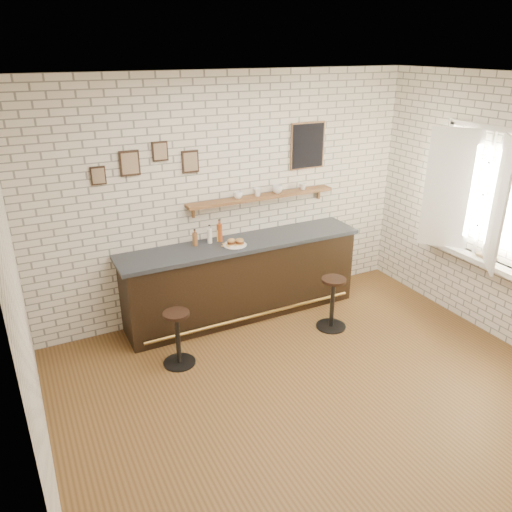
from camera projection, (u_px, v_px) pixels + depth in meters
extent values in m
plane|color=brown|center=(312.00, 386.00, 5.14)|extent=(5.00, 5.00, 0.00)
cube|color=black|center=(242.00, 280.00, 6.36)|extent=(3.00, 0.58, 0.96)
cube|color=#2D333A|center=(242.00, 243.00, 6.16)|extent=(3.10, 0.62, 0.05)
cylinder|color=olive|center=(254.00, 316.00, 6.23)|extent=(2.79, 0.04, 0.04)
cylinder|color=white|center=(235.00, 245.00, 6.04)|extent=(0.28, 0.28, 0.01)
cylinder|color=gold|center=(239.00, 243.00, 6.08)|extent=(0.05, 0.05, 0.00)
cylinder|color=gold|center=(237.00, 244.00, 6.04)|extent=(0.05, 0.05, 0.00)
cylinder|color=gold|center=(224.00, 244.00, 6.05)|extent=(0.06, 0.06, 0.00)
cylinder|color=gold|center=(236.00, 242.00, 6.09)|extent=(0.06, 0.06, 0.00)
cylinder|color=gold|center=(228.00, 246.00, 5.96)|extent=(0.06, 0.06, 0.00)
cylinder|color=gold|center=(239.00, 243.00, 6.07)|extent=(0.04, 0.04, 0.00)
cylinder|color=gold|center=(236.00, 246.00, 5.99)|extent=(0.05, 0.05, 0.00)
cylinder|color=gold|center=(229.00, 247.00, 5.95)|extent=(0.04, 0.04, 0.00)
cylinder|color=gold|center=(223.00, 246.00, 5.97)|extent=(0.05, 0.05, 0.00)
cylinder|color=gold|center=(240.00, 245.00, 6.01)|extent=(0.06, 0.06, 0.00)
cylinder|color=gold|center=(227.00, 245.00, 6.01)|extent=(0.04, 0.04, 0.00)
cylinder|color=gold|center=(238.00, 244.00, 6.03)|extent=(0.05, 0.05, 0.00)
cylinder|color=gold|center=(239.00, 243.00, 6.07)|extent=(0.05, 0.05, 0.00)
cylinder|color=brown|center=(195.00, 239.00, 6.00)|extent=(0.06, 0.06, 0.16)
cylinder|color=brown|center=(195.00, 232.00, 5.96)|extent=(0.02, 0.02, 0.04)
cylinder|color=black|center=(195.00, 230.00, 5.95)|extent=(0.03, 0.03, 0.01)
cylinder|color=silver|center=(210.00, 236.00, 6.07)|extent=(0.06, 0.06, 0.18)
cylinder|color=silver|center=(209.00, 227.00, 6.03)|extent=(0.02, 0.02, 0.04)
cylinder|color=black|center=(209.00, 225.00, 6.02)|extent=(0.02, 0.02, 0.01)
cylinder|color=#8F3D17|center=(220.00, 233.00, 6.12)|extent=(0.07, 0.07, 0.22)
cylinder|color=#8F3D17|center=(219.00, 222.00, 6.07)|extent=(0.02, 0.02, 0.05)
cylinder|color=black|center=(219.00, 220.00, 6.06)|extent=(0.03, 0.03, 0.01)
cylinder|color=yellow|center=(219.00, 235.00, 6.13)|extent=(0.06, 0.06, 0.15)
cylinder|color=yellow|center=(219.00, 229.00, 6.10)|extent=(0.03, 0.03, 0.03)
cylinder|color=maroon|center=(219.00, 227.00, 6.09)|extent=(0.03, 0.03, 0.01)
cylinder|color=black|center=(180.00, 362.00, 5.51)|extent=(0.35, 0.35, 0.02)
cylinder|color=black|center=(178.00, 339.00, 5.40)|extent=(0.05, 0.05, 0.58)
cylinder|color=black|center=(176.00, 314.00, 5.28)|extent=(0.36, 0.36, 0.04)
cylinder|color=black|center=(331.00, 326.00, 6.23)|extent=(0.37, 0.37, 0.02)
cylinder|color=black|center=(332.00, 304.00, 6.10)|extent=(0.06, 0.06, 0.61)
cylinder|color=black|center=(334.00, 280.00, 5.98)|extent=(0.32, 0.32, 0.04)
cube|color=brown|center=(262.00, 197.00, 6.29)|extent=(2.00, 0.18, 0.04)
cube|color=brown|center=(193.00, 211.00, 6.01)|extent=(0.03, 0.04, 0.16)
cube|color=brown|center=(318.00, 193.00, 6.75)|extent=(0.03, 0.04, 0.16)
imported|color=white|center=(238.00, 195.00, 6.13)|extent=(0.15, 0.15, 0.09)
imported|color=white|center=(258.00, 192.00, 6.24)|extent=(0.14, 0.14, 0.10)
imported|color=white|center=(278.00, 189.00, 6.35)|extent=(0.18, 0.18, 0.10)
imported|color=white|center=(303.00, 187.00, 6.52)|extent=(0.11, 0.11, 0.08)
cube|color=black|center=(130.00, 163.00, 5.47)|extent=(0.22, 0.02, 0.28)
cube|color=black|center=(160.00, 151.00, 5.58)|extent=(0.18, 0.02, 0.22)
cube|color=black|center=(190.00, 162.00, 5.78)|extent=(0.20, 0.02, 0.26)
cube|color=black|center=(98.00, 176.00, 5.36)|extent=(0.16, 0.02, 0.20)
cube|color=black|center=(308.00, 146.00, 6.43)|extent=(0.46, 0.02, 0.56)
cube|color=white|center=(469.00, 255.00, 6.03)|extent=(0.20, 1.35, 0.06)
cube|color=white|center=(496.00, 129.00, 5.48)|extent=(0.05, 1.30, 0.06)
cube|color=white|center=(473.00, 254.00, 6.06)|extent=(0.05, 1.30, 0.06)
cube|color=white|center=(445.00, 183.00, 6.26)|extent=(0.05, 0.06, 1.50)
cube|color=white|center=(497.00, 203.00, 5.46)|extent=(0.40, 0.46, 1.46)
cube|color=white|center=(455.00, 190.00, 5.95)|extent=(0.40, 0.46, 1.46)
imported|color=tan|center=(480.00, 258.00, 5.87)|extent=(0.21, 0.25, 0.02)
imported|color=tan|center=(482.00, 257.00, 5.84)|extent=(0.18, 0.24, 0.02)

